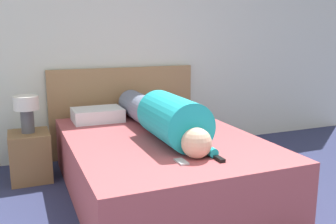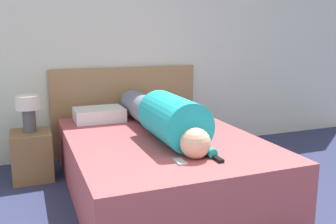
{
  "view_description": "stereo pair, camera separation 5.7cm",
  "coord_description": "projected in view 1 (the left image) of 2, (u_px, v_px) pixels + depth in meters",
  "views": [
    {
      "loc": [
        -1.38,
        -0.92,
        1.37
      ],
      "look_at": [
        -0.23,
        1.85,
        0.74
      ],
      "focal_mm": 40.0,
      "sensor_mm": 36.0,
      "label": 1
    },
    {
      "loc": [
        -1.32,
        -0.94,
        1.37
      ],
      "look_at": [
        -0.23,
        1.85,
        0.74
      ],
      "focal_mm": 40.0,
      "sensor_mm": 36.0,
      "label": 2
    }
  ],
  "objects": [
    {
      "name": "pillow_near_headboard",
      "position": [
        97.0,
        115.0,
        3.82
      ],
      "size": [
        0.5,
        0.36,
        0.13
      ],
      "color": "white",
      "rests_on": "bed"
    },
    {
      "name": "wall_back",
      "position": [
        140.0,
        40.0,
        4.29
      ],
      "size": [
        6.24,
        0.06,
        2.6
      ],
      "color": "silver",
      "rests_on": "ground_plane"
    },
    {
      "name": "tv_remote",
      "position": [
        218.0,
        158.0,
        2.66
      ],
      "size": [
        0.04,
        0.15,
        0.02
      ],
      "color": "black",
      "rests_on": "bed"
    },
    {
      "name": "table_lamp",
      "position": [
        26.0,
        109.0,
        3.45
      ],
      "size": [
        0.23,
        0.23,
        0.35
      ],
      "color": "#4C4C51",
      "rests_on": "nightstand"
    },
    {
      "name": "bed",
      "position": [
        161.0,
        164.0,
        3.3
      ],
      "size": [
        1.56,
        2.09,
        0.49
      ],
      "color": "#A84C51",
      "rests_on": "ground_plane"
    },
    {
      "name": "person_lying",
      "position": [
        162.0,
        117.0,
        3.26
      ],
      "size": [
        0.39,
        1.73,
        0.39
      ],
      "color": "#DBB293",
      "rests_on": "bed"
    },
    {
      "name": "pillow_second",
      "position": [
        161.0,
        110.0,
        4.08
      ],
      "size": [
        0.47,
        0.36,
        0.12
      ],
      "color": "white",
      "rests_on": "bed"
    },
    {
      "name": "cell_phone",
      "position": [
        181.0,
        162.0,
        2.6
      ],
      "size": [
        0.06,
        0.13,
        0.01
      ],
      "color": "#B2B7BC",
      "rests_on": "bed"
    },
    {
      "name": "nightstand",
      "position": [
        30.0,
        156.0,
        3.55
      ],
      "size": [
        0.37,
        0.39,
        0.46
      ],
      "color": "brown",
      "rests_on": "ground_plane"
    },
    {
      "name": "headboard",
      "position": [
        124.0,
        111.0,
        4.31
      ],
      "size": [
        1.68,
        0.04,
        1.0
      ],
      "color": "#A37A51",
      "rests_on": "ground_plane"
    }
  ]
}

